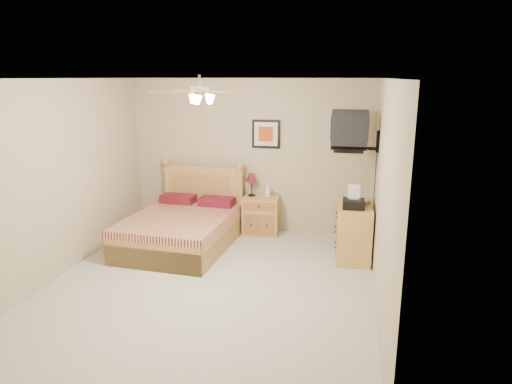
# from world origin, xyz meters

# --- Properties ---
(floor) EXTENTS (4.50, 4.50, 0.00)m
(floor) POSITION_xyz_m (0.00, 0.00, 0.00)
(floor) COLOR #ABA69A
(floor) RESTS_ON ground
(ceiling) EXTENTS (4.00, 4.50, 0.04)m
(ceiling) POSITION_xyz_m (0.00, 0.00, 2.50)
(ceiling) COLOR white
(ceiling) RESTS_ON ground
(wall_back) EXTENTS (4.00, 0.04, 2.50)m
(wall_back) POSITION_xyz_m (0.00, 2.25, 1.25)
(wall_back) COLOR tan
(wall_back) RESTS_ON ground
(wall_front) EXTENTS (4.00, 0.04, 2.50)m
(wall_front) POSITION_xyz_m (0.00, -2.25, 1.25)
(wall_front) COLOR tan
(wall_front) RESTS_ON ground
(wall_left) EXTENTS (0.04, 4.50, 2.50)m
(wall_left) POSITION_xyz_m (-2.00, 0.00, 1.25)
(wall_left) COLOR tan
(wall_left) RESTS_ON ground
(wall_right) EXTENTS (0.04, 4.50, 2.50)m
(wall_right) POSITION_xyz_m (2.00, 0.00, 1.25)
(wall_right) COLOR tan
(wall_right) RESTS_ON ground
(bed) EXTENTS (1.52, 1.94, 1.20)m
(bed) POSITION_xyz_m (-0.82, 1.12, 0.60)
(bed) COLOR #AE7C3C
(bed) RESTS_ON ground
(nightstand) EXTENTS (0.59, 0.46, 0.62)m
(nightstand) POSITION_xyz_m (0.23, 2.00, 0.31)
(nightstand) COLOR #A2793B
(nightstand) RESTS_ON ground
(table_lamp) EXTENTS (0.26, 0.26, 0.37)m
(table_lamp) POSITION_xyz_m (0.07, 2.07, 0.80)
(table_lamp) COLOR maroon
(table_lamp) RESTS_ON nightstand
(lotion_bottle) EXTENTS (0.10, 0.10, 0.23)m
(lotion_bottle) POSITION_xyz_m (0.34, 2.03, 0.73)
(lotion_bottle) COLOR white
(lotion_bottle) RESTS_ON nightstand
(framed_picture) EXTENTS (0.46, 0.04, 0.46)m
(framed_picture) POSITION_xyz_m (0.27, 2.23, 1.62)
(framed_picture) COLOR black
(framed_picture) RESTS_ON wall_back
(dresser) EXTENTS (0.48, 0.68, 0.79)m
(dresser) POSITION_xyz_m (1.73, 1.18, 0.39)
(dresser) COLOR #B58740
(dresser) RESTS_ON ground
(fax_machine) EXTENTS (0.30, 0.31, 0.31)m
(fax_machine) POSITION_xyz_m (1.70, 1.07, 0.94)
(fax_machine) COLOR black
(fax_machine) RESTS_ON dresser
(magazine_lower) EXTENTS (0.27, 0.31, 0.02)m
(magazine_lower) POSITION_xyz_m (1.70, 1.39, 0.80)
(magazine_lower) COLOR beige
(magazine_lower) RESTS_ON dresser
(magazine_upper) EXTENTS (0.29, 0.34, 0.02)m
(magazine_upper) POSITION_xyz_m (1.71, 1.40, 0.83)
(magazine_upper) COLOR gray
(magazine_upper) RESTS_ON magazine_lower
(wall_tv) EXTENTS (0.56, 0.46, 0.58)m
(wall_tv) POSITION_xyz_m (1.75, 1.34, 1.81)
(wall_tv) COLOR black
(wall_tv) RESTS_ON wall_right
(ceiling_fan) EXTENTS (1.14, 1.14, 0.28)m
(ceiling_fan) POSITION_xyz_m (0.00, -0.20, 2.36)
(ceiling_fan) COLOR white
(ceiling_fan) RESTS_ON ceiling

